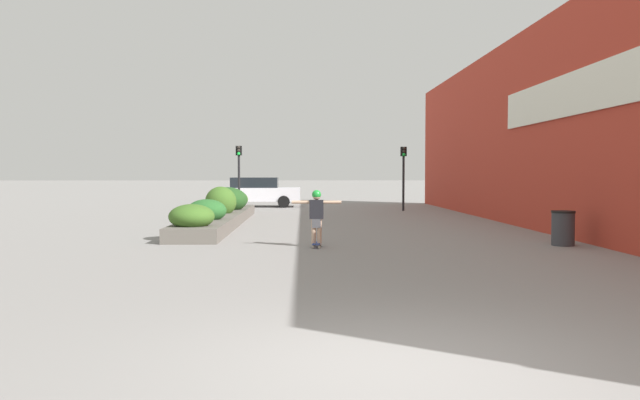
{
  "coord_description": "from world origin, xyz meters",
  "views": [
    {
      "loc": [
        -0.88,
        -5.72,
        1.8
      ],
      "look_at": [
        -0.32,
        14.45,
        0.93
      ],
      "focal_mm": 35.0,
      "sensor_mm": 36.0,
      "label": 1
    }
  ],
  "objects": [
    {
      "name": "car_leftmost",
      "position": [
        -3.32,
        27.7,
        0.82
      ],
      "size": [
        4.49,
        1.99,
        1.57
      ],
      "rotation": [
        0.0,
        0.0,
        -1.57
      ],
      "color": "silver",
      "rests_on": "ground_plane"
    },
    {
      "name": "traffic_light_right",
      "position": [
        3.93,
        23.94,
        2.12
      ],
      "size": [
        0.28,
        0.3,
        3.06
      ],
      "color": "black",
      "rests_on": "ground_plane"
    },
    {
      "name": "trash_bin",
      "position": [
        5.61,
        9.59,
        0.44
      ],
      "size": [
        0.58,
        0.58,
        0.87
      ],
      "color": "#38383D",
      "rests_on": "ground_plane"
    },
    {
      "name": "car_center_left",
      "position": [
        11.19,
        29.39,
        0.82
      ],
      "size": [
        4.25,
        1.88,
        1.56
      ],
      "rotation": [
        0.0,
        0.0,
        -1.57
      ],
      "color": "black",
      "rests_on": "ground_plane"
    },
    {
      "name": "skateboarder",
      "position": [
        -0.55,
        9.43,
        0.88
      ],
      "size": [
        1.21,
        0.22,
        1.3
      ],
      "rotation": [
        0.0,
        0.0,
        -0.08
      ],
      "color": "tan",
      "rests_on": "skateboard"
    },
    {
      "name": "ground_plane",
      "position": [
        0.0,
        0.0,
        0.0
      ],
      "size": [
        300.0,
        300.0,
        0.0
      ],
      "primitive_type": "plane",
      "color": "gray"
    },
    {
      "name": "traffic_light_left",
      "position": [
        -3.92,
        23.97,
        2.14
      ],
      "size": [
        0.28,
        0.3,
        3.1
      ],
      "color": "black",
      "rests_on": "ground_plane"
    },
    {
      "name": "skateboard",
      "position": [
        -0.55,
        9.43,
        0.07
      ],
      "size": [
        0.25,
        0.71,
        0.1
      ],
      "rotation": [
        0.0,
        0.0,
        -0.08
      ],
      "color": "navy",
      "rests_on": "ground_plane"
    },
    {
      "name": "building_wall_right",
      "position": [
        6.69,
        13.71,
        3.27
      ],
      "size": [
        0.67,
        34.82,
        6.52
      ],
      "color": "#B23323",
      "rests_on": "ground_plane"
    },
    {
      "name": "planter_box",
      "position": [
        -3.8,
        16.49,
        0.46
      ],
      "size": [
        1.56,
        12.3,
        1.33
      ],
      "color": "#605B54",
      "rests_on": "ground_plane"
    }
  ]
}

